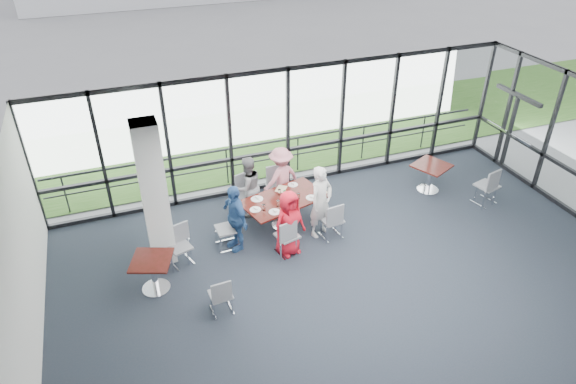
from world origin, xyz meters
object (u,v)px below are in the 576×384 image
object	(u,v)px
structural_column	(154,195)
diner_end	(235,218)
diner_near_left	(289,223)
chair_main_nr	(332,220)
chair_main_fr	(277,187)
chair_spare_r	(487,186)
chair_main_nl	(287,236)
side_table_left	(152,265)
main_table	(283,203)
diner_far_left	(248,187)
diner_far_right	(281,178)
chair_main_end	(227,229)
chair_main_fl	(243,196)
side_table_right	(431,169)
chair_spare_lb	(180,247)
diner_near_right	(321,202)
chair_spare_la	(221,295)

from	to	relation	value
structural_column	diner_end	xyz separation A→B (m)	(1.57, -0.19, -0.81)
diner_near_left	chair_main_nr	xyz separation A→B (m)	(1.10, 0.19, -0.30)
chair_main_fr	chair_spare_r	xyz separation A→B (m)	(4.88, -1.82, 0.03)
diner_end	chair_main_nl	world-z (taller)	diner_end
side_table_left	main_table	bearing A→B (deg)	20.20
chair_main_nl	chair_main_nr	world-z (taller)	chair_main_nr
structural_column	chair_main_nr	xyz separation A→B (m)	(3.70, -0.57, -1.14)
diner_far_left	diner_far_right	size ratio (longest dim) A/B	0.97
diner_far_left	chair_main_end	distance (m)	1.36
structural_column	chair_main_nl	distance (m)	2.90
diner_far_left	diner_far_right	world-z (taller)	diner_far_right
diner_near_left	chair_main_nl	size ratio (longest dim) A/B	1.67
chair_main_fl	chair_spare_r	world-z (taller)	chair_spare_r
diner_near_left	chair_spare_r	xyz separation A→B (m)	(5.29, 0.13, -0.27)
side_table_left	side_table_right	size ratio (longest dim) A/B	0.89
side_table_right	chair_main_fr	xyz separation A→B (m)	(-3.90, 0.81, -0.16)
side_table_left	chair_main_fl	world-z (taller)	chair_main_fl
structural_column	chair_main_end	world-z (taller)	structural_column
chair_spare_lb	diner_near_right	bearing A→B (deg)	162.18
diner_near_left	chair_main_end	xyz separation A→B (m)	(-1.20, 0.66, -0.29)
diner_end	chair_spare_la	distance (m)	2.00
diner_near_right	chair_main_nr	bearing A→B (deg)	-70.32
main_table	chair_main_fr	xyz separation A→B (m)	(0.18, 0.97, -0.16)
main_table	chair_spare_la	bearing A→B (deg)	-148.08
chair_spare_lb	diner_far_left	bearing A→B (deg)	-162.64
diner_near_left	diner_end	xyz separation A→B (m)	(-1.03, 0.57, 0.02)
chair_spare_la	side_table_right	bearing A→B (deg)	17.89
structural_column	chair_spare_lb	distance (m)	1.25
chair_main_nr	chair_spare_r	distance (m)	4.19
side_table_left	structural_column	bearing A→B (deg)	71.84
main_table	chair_main_end	size ratio (longest dim) A/B	2.23
structural_column	diner_near_right	xyz separation A→B (m)	(3.50, -0.37, -0.74)
diner_near_right	chair_main_nr	world-z (taller)	diner_near_right
chair_main_fl	chair_spare_lb	bearing A→B (deg)	19.54
chair_main_nl	chair_spare_r	distance (m)	5.34
side_table_left	chair_main_end	bearing A→B (deg)	26.10
diner_far_left	chair_main_end	size ratio (longest dim) A/B	1.62
main_table	diner_far_left	bearing A→B (deg)	115.39
diner_near_left	chair_spare_lb	bearing A→B (deg)	152.92
chair_main_end	diner_far_right	bearing A→B (deg)	122.37
diner_far_left	chair_main_nr	bearing A→B (deg)	118.17
chair_main_fr	chair_main_end	distance (m)	2.06
chair_main_fl	chair_spare_r	distance (m)	6.02
chair_spare_r	diner_near_left	bearing A→B (deg)	166.99
main_table	side_table_left	distance (m)	3.34
diner_near_left	structural_column	bearing A→B (deg)	147.38
diner_far_left	chair_spare_la	distance (m)	3.29
side_table_right	diner_far_right	bearing A→B (deg)	170.02
diner_near_right	diner_end	distance (m)	1.94
diner_far_left	chair_spare_la	size ratio (longest dim) A/B	1.87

